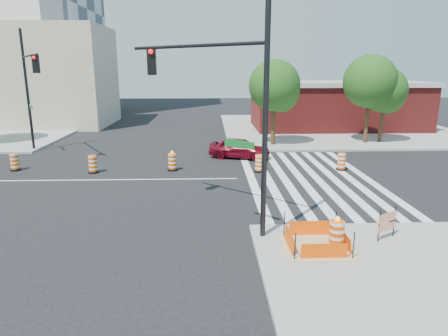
{
  "coord_description": "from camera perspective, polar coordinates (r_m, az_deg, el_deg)",
  "views": [
    {
      "loc": [
        5.53,
        -20.97,
        5.87
      ],
      "look_at": [
        6.19,
        -3.17,
        1.4
      ],
      "focal_mm": 32.0,
      "sensor_mm": 36.0,
      "label": 1
    }
  ],
  "objects": [
    {
      "name": "signal_pole_nw",
      "position": [
        30.13,
        -26.06,
        11.26
      ],
      "size": [
        3.33,
        5.52,
        8.35
      ],
      "rotation": [
        0.0,
        0.0,
        -1.04
      ],
      "color": "black",
      "rests_on": "ground"
    },
    {
      "name": "median_drum_5",
      "position": [
        24.51,
        16.45,
        0.8
      ],
      "size": [
        0.6,
        0.6,
        1.02
      ],
      "color": "black",
      "rests_on": "ground"
    },
    {
      "name": "signal_pole_se",
      "position": [
        14.14,
        -0.11,
        11.09
      ],
      "size": [
        4.95,
        4.18,
        8.38
      ],
      "rotation": [
        0.0,
        0.0,
        2.44
      ],
      "color": "black",
      "rests_on": "ground"
    },
    {
      "name": "tree_north_e",
      "position": [
        33.99,
        21.93,
        9.95
      ],
      "size": [
        3.51,
        3.51,
        5.97
      ],
      "color": "#382314",
      "rests_on": "ground"
    },
    {
      "name": "barricade",
      "position": [
        14.84,
        22.27,
        -7.15
      ],
      "size": [
        0.83,
        0.53,
        1.11
      ],
      "rotation": [
        0.0,
        0.0,
        0.55
      ],
      "color": "#E34D04",
      "rests_on": "ground"
    },
    {
      "name": "median_drum_2",
      "position": [
        24.1,
        -18.21,
        0.45
      ],
      "size": [
        0.6,
        0.6,
        1.02
      ],
      "color": "black",
      "rests_on": "ground"
    },
    {
      "name": "median_drum_3",
      "position": [
        23.62,
        -7.39,
        0.8
      ],
      "size": [
        0.6,
        0.6,
        1.18
      ],
      "color": "black",
      "rests_on": "ground"
    },
    {
      "name": "ground",
      "position": [
        22.47,
        -16.28,
        -1.64
      ],
      "size": [
        120.0,
        120.0,
        0.0
      ],
      "primitive_type": "plane",
      "color": "black",
      "rests_on": "ground"
    },
    {
      "name": "pit_drum",
      "position": [
        13.41,
        15.75,
        -9.45
      ],
      "size": [
        0.6,
        0.6,
        1.17
      ],
      "color": "black",
      "rests_on": "ground"
    },
    {
      "name": "excavation_pit",
      "position": [
        13.68,
        13.01,
        -10.68
      ],
      "size": [
        2.2,
        2.2,
        0.9
      ],
      "color": "tan",
      "rests_on": "ground"
    },
    {
      "name": "brick_storefront",
      "position": [
        41.07,
        15.76,
        8.61
      ],
      "size": [
        16.5,
        8.5,
        4.6
      ],
      "color": "maroon",
      "rests_on": "ground"
    },
    {
      "name": "tree_north_d",
      "position": [
        33.21,
        20.16,
        11.14
      ],
      "size": [
        4.07,
        4.07,
        6.92
      ],
      "color": "#382314",
      "rests_on": "ground"
    },
    {
      "name": "tree_north_c",
      "position": [
        30.68,
        7.28,
        11.21
      ],
      "size": [
        3.86,
        3.85,
        6.54
      ],
      "color": "#382314",
      "rests_on": "ground"
    },
    {
      "name": "median_drum_4",
      "position": [
        23.2,
        5.06,
        0.6
      ],
      "size": [
        0.6,
        0.6,
        1.02
      ],
      "color": "black",
      "rests_on": "ground"
    },
    {
      "name": "sidewalk_ne",
      "position": [
        41.33,
        15.55,
        5.52
      ],
      "size": [
        22.0,
        22.0,
        0.15
      ],
      "primitive_type": "cube",
      "color": "gray",
      "rests_on": "ground"
    },
    {
      "name": "lane_centerline",
      "position": [
        22.47,
        -16.28,
        -1.62
      ],
      "size": [
        14.0,
        0.12,
        0.01
      ],
      "primitive_type": "cube",
      "color": "silver",
      "rests_on": "ground"
    },
    {
      "name": "crosswalk_east",
      "position": [
        22.44,
        11.95,
        -1.37
      ],
      "size": [
        6.75,
        13.5,
        0.01
      ],
      "color": "silver",
      "rests_on": "ground"
    },
    {
      "name": "red_coupe",
      "position": [
        26.68,
        2.25,
        2.88
      ],
      "size": [
        4.34,
        2.84,
        1.37
      ],
      "primitive_type": "imported",
      "rotation": [
        0.0,
        0.0,
        1.24
      ],
      "color": "#5E0816",
      "rests_on": "ground"
    },
    {
      "name": "median_drum_1",
      "position": [
        26.46,
        -27.72,
        0.7
      ],
      "size": [
        0.6,
        0.6,
        1.02
      ],
      "color": "black",
      "rests_on": "ground"
    },
    {
      "name": "beige_midrise",
      "position": [
        46.42,
        -24.85,
        11.75
      ],
      "size": [
        14.0,
        10.0,
        10.0
      ],
      "primitive_type": "cube",
      "color": "#B8AC8C",
      "rests_on": "ground"
    }
  ]
}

